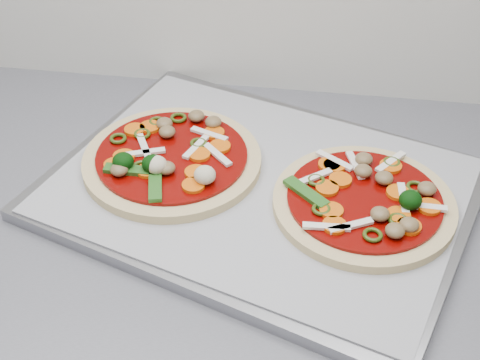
# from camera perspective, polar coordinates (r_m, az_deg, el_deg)

# --- Properties ---
(countertop) EXTENTS (3.60, 0.60, 0.04)m
(countertop) POSITION_cam_1_polar(r_m,az_deg,el_deg) (0.79, -18.12, -3.76)
(countertop) COLOR slate
(countertop) RESTS_ON base_cabinet
(baking_tray) EXTENTS (0.54, 0.47, 0.01)m
(baking_tray) POSITION_cam_1_polar(r_m,az_deg,el_deg) (0.75, 1.60, -0.90)
(baking_tray) COLOR gray
(baking_tray) RESTS_ON countertop
(parchment) EXTENTS (0.51, 0.43, 0.00)m
(parchment) POSITION_cam_1_polar(r_m,az_deg,el_deg) (0.75, 1.61, -0.40)
(parchment) COLOR #A4A5AA
(parchment) RESTS_ON baking_tray
(pizza_left) EXTENTS (0.29, 0.29, 0.03)m
(pizza_left) POSITION_cam_1_polar(r_m,az_deg,el_deg) (0.77, -5.91, 1.84)
(pizza_left) COLOR #E8D48A
(pizza_left) RESTS_ON parchment
(pizza_right) EXTENTS (0.27, 0.27, 0.03)m
(pizza_right) POSITION_cam_1_polar(r_m,az_deg,el_deg) (0.72, 10.70, -1.81)
(pizza_right) COLOR #E8D48A
(pizza_right) RESTS_ON parchment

